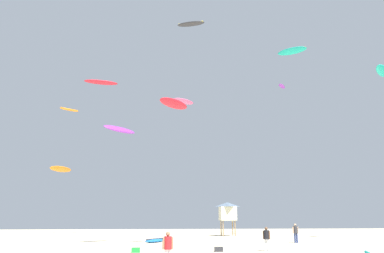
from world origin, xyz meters
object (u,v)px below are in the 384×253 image
object	(u,v)px
lifeguard_tower	(228,211)
kite_aloft_7	(191,24)
kite_aloft_0	(174,104)
kite_aloft_1	(282,86)
kite_aloft_3	(101,82)
person_foreground	(168,246)
kite_aloft_2	(183,101)
kite_aloft_4	(382,71)
kite_aloft_5	(120,129)
kite_aloft_9	(292,51)
person_left	(296,232)
kite_aloft_6	(61,169)
gear_bag	(136,250)
cooler_box	(219,249)
kite_grounded_mid	(155,240)
kite_aloft_8	(69,110)
person_midground	(267,237)

from	to	relation	value
lifeguard_tower	kite_aloft_7	world-z (taller)	kite_aloft_7
kite_aloft_0	kite_aloft_1	size ratio (longest dim) A/B	1.53
kite_aloft_1	kite_aloft_3	size ratio (longest dim) A/B	0.45
person_foreground	kite_aloft_2	xyz separation A→B (m)	(2.93, 32.61, 17.92)
kite_aloft_1	kite_aloft_4	bearing A→B (deg)	-60.92
person_foreground	kite_aloft_4	distance (m)	32.80
kite_aloft_5	kite_aloft_7	distance (m)	15.74
person_foreground	kite_aloft_0	world-z (taller)	kite_aloft_0
kite_aloft_9	kite_aloft_4	bearing A→B (deg)	-44.02
person_left	kite_aloft_7	distance (m)	24.54
kite_aloft_3	kite_aloft_6	xyz separation A→B (m)	(-6.01, 6.50, -11.04)
kite_aloft_1	kite_aloft_6	bearing A→B (deg)	166.93
person_left	kite_aloft_4	xyz separation A→B (m)	(10.91, 0.31, 16.59)
gear_bag	kite_aloft_4	xyz separation A→B (m)	(25.15, 8.60, 17.43)
kite_aloft_0	kite_aloft_5	distance (m)	5.53
gear_bag	kite_aloft_7	bearing A→B (deg)	66.87
person_foreground	cooler_box	distance (m)	8.56
gear_bag	kite_aloft_4	size ratio (longest dim) A/B	0.17
gear_bag	kite_aloft_2	bearing A→B (deg)	79.06
person_left	kite_grounded_mid	size ratio (longest dim) A/B	0.57
cooler_box	kite_aloft_2	distance (m)	31.20
kite_aloft_5	kite_aloft_8	xyz separation A→B (m)	(-7.32, 10.98, 4.91)
kite_aloft_0	person_left	bearing A→B (deg)	17.82
kite_aloft_7	kite_aloft_9	world-z (taller)	kite_aloft_7
kite_aloft_3	kite_aloft_7	size ratio (longest dim) A/B	1.43
kite_grounded_mid	kite_aloft_5	size ratio (longest dim) A/B	0.96
person_midground	kite_aloft_5	xyz separation A→B (m)	(-11.25, 6.29, 9.03)
kite_aloft_6	person_midground	bearing A→B (deg)	-52.06
person_foreground	kite_aloft_8	size ratio (longest dim) A/B	0.72
kite_aloft_3	kite_aloft_7	xyz separation A→B (m)	(11.29, -10.57, 3.38)
kite_grounded_mid	kite_aloft_3	bearing A→B (deg)	124.50
person_midground	kite_aloft_9	bearing A→B (deg)	-172.76
kite_aloft_3	kite_aloft_9	world-z (taller)	kite_aloft_9
person_midground	kite_aloft_3	world-z (taller)	kite_aloft_3
person_left	kite_aloft_4	distance (m)	19.85
kite_aloft_1	kite_aloft_6	xyz separation A→B (m)	(-30.98, 7.19, -11.07)
person_left	kite_aloft_1	size ratio (longest dim) A/B	0.84
cooler_box	kite_aloft_2	bearing A→B (deg)	91.84
kite_aloft_3	kite_aloft_4	distance (m)	34.38
kite_aloft_3	kite_aloft_4	size ratio (longest dim) A/B	1.38
kite_grounded_mid	kite_aloft_2	bearing A→B (deg)	76.43
person_foreground	kite_aloft_9	xyz separation A→B (m)	(16.13, 22.96, 21.94)
person_foreground	kite_aloft_4	bearing A→B (deg)	109.13
person_foreground	kite_grounded_mid	bearing A→B (deg)	166.67
person_left	kite_aloft_2	size ratio (longest dim) A/B	0.47
person_left	gear_bag	xyz separation A→B (m)	(-14.25, -8.30, -0.85)
lifeguard_tower	kite_aloft_4	size ratio (longest dim) A/B	1.24
person_foreground	kite_aloft_5	world-z (taller)	kite_aloft_5
kite_aloft_7	kite_aloft_8	xyz separation A→B (m)	(-14.17, 6.52, -8.54)
person_midground	kite_aloft_4	bearing A→B (deg)	155.29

